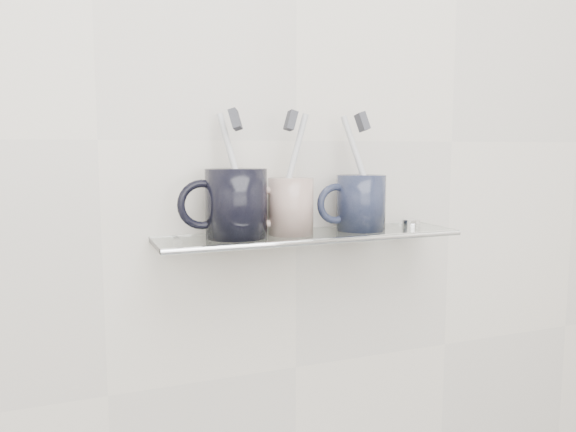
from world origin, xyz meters
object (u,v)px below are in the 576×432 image
mug_left (236,203)px  mug_center (291,206)px  shelf_glass (311,236)px  mug_right (361,203)px

mug_left → mug_center: size_ratio=1.18×
shelf_glass → mug_center: mug_center is taller
shelf_glass → mug_center: bearing=171.4°
shelf_glass → mug_right: (0.09, 0.00, 0.05)m
shelf_glass → mug_left: (-0.12, 0.00, 0.06)m
mug_left → mug_right: mug_left is taller
mug_left → mug_right: 0.22m
mug_center → mug_right: bearing=15.1°
mug_center → mug_left: bearing=-164.9°
mug_left → shelf_glass: bearing=-9.3°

